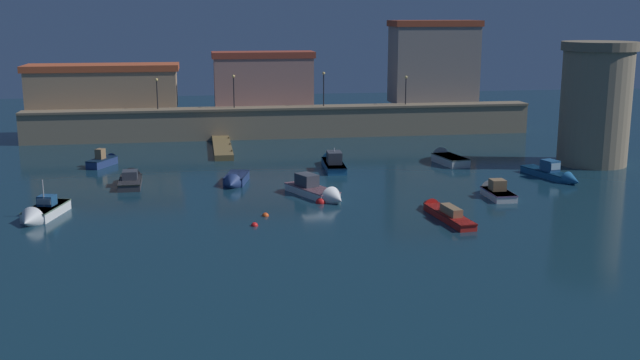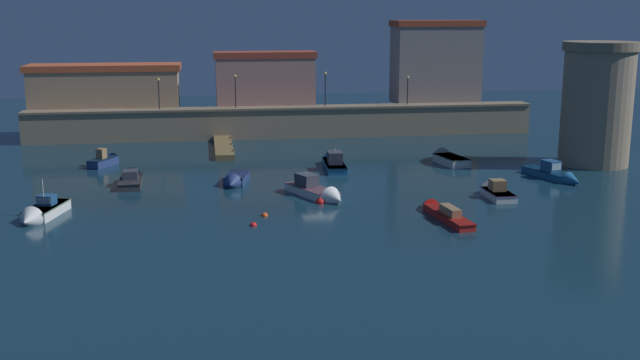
{
  "view_description": "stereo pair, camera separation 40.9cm",
  "coord_description": "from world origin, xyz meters",
  "px_view_note": "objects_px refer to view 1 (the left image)",
  "views": [
    {
      "loc": [
        -9.23,
        -59.73,
        13.73
      ],
      "look_at": [
        0.0,
        -1.19,
        0.71
      ],
      "focal_mm": 43.16,
      "sensor_mm": 36.0,
      "label": 1
    },
    {
      "loc": [
        -8.83,
        -59.8,
        13.73
      ],
      "look_at": [
        0.0,
        -1.19,
        0.71
      ],
      "focal_mm": 43.16,
      "sensor_mm": 36.0,
      "label": 2
    }
  ],
  "objects_px": {
    "quay_lamp_2": "(324,84)",
    "mooring_buoy_0": "(254,226)",
    "moored_boat_1": "(105,160)",
    "moored_boat_8": "(319,192)",
    "quay_lamp_3": "(406,85)",
    "moored_boat_7": "(443,212)",
    "moored_boat_9": "(554,174)",
    "quay_lamp_1": "(234,86)",
    "mooring_buoy_2": "(321,203)",
    "moored_boat_5": "(333,162)",
    "moored_boat_6": "(131,179)",
    "mooring_buoy_1": "(265,216)",
    "moored_boat_0": "(41,213)",
    "moored_boat_4": "(446,158)",
    "fortress_tower": "(596,103)",
    "moored_boat_2": "(495,191)",
    "quay_lamp_0": "(157,89)",
    "moored_boat_3": "(235,180)"
  },
  "relations": [
    {
      "from": "quay_lamp_1",
      "to": "moored_boat_8",
      "type": "xyz_separation_m",
      "value": [
        4.91,
        -28.59,
        -5.36
      ]
    },
    {
      "from": "quay_lamp_3",
      "to": "moored_boat_0",
      "type": "xyz_separation_m",
      "value": [
        -33.92,
        -31.79,
        -5.17
      ]
    },
    {
      "from": "quay_lamp_0",
      "to": "quay_lamp_2",
      "type": "relative_size",
      "value": 0.88
    },
    {
      "from": "mooring_buoy_2",
      "to": "quay_lamp_1",
      "type": "bearing_deg",
      "value": 99.01
    },
    {
      "from": "moored_boat_0",
      "to": "moored_boat_5",
      "type": "bearing_deg",
      "value": 137.12
    },
    {
      "from": "quay_lamp_3",
      "to": "mooring_buoy_0",
      "type": "distance_m",
      "value": 41.19
    },
    {
      "from": "fortress_tower",
      "to": "mooring_buoy_2",
      "type": "bearing_deg",
      "value": -158.27
    },
    {
      "from": "mooring_buoy_1",
      "to": "moored_boat_8",
      "type": "bearing_deg",
      "value": 46.84
    },
    {
      "from": "quay_lamp_2",
      "to": "moored_boat_8",
      "type": "relative_size",
      "value": 0.57
    },
    {
      "from": "moored_boat_1",
      "to": "moored_boat_4",
      "type": "xyz_separation_m",
      "value": [
        31.13,
        -3.56,
        -0.07
      ]
    },
    {
      "from": "moored_boat_4",
      "to": "moored_boat_7",
      "type": "bearing_deg",
      "value": 151.59
    },
    {
      "from": "quay_lamp_2",
      "to": "moored_boat_9",
      "type": "relative_size",
      "value": 0.56
    },
    {
      "from": "moored_boat_5",
      "to": "mooring_buoy_0",
      "type": "relative_size",
      "value": 14.98
    },
    {
      "from": "quay_lamp_3",
      "to": "mooring_buoy_0",
      "type": "height_order",
      "value": "quay_lamp_3"
    },
    {
      "from": "moored_boat_6",
      "to": "moored_boat_1",
      "type": "bearing_deg",
      "value": 18.11
    },
    {
      "from": "moored_boat_8",
      "to": "moored_boat_0",
      "type": "bearing_deg",
      "value": -105.7
    },
    {
      "from": "moored_boat_0",
      "to": "mooring_buoy_0",
      "type": "xyz_separation_m",
      "value": [
        14.13,
        -3.9,
        -0.43
      ]
    },
    {
      "from": "moored_boat_1",
      "to": "moored_boat_7",
      "type": "relative_size",
      "value": 0.58
    },
    {
      "from": "moored_boat_5",
      "to": "moored_boat_7",
      "type": "distance_m",
      "value": 18.67
    },
    {
      "from": "moored_boat_4",
      "to": "mooring_buoy_2",
      "type": "distance_m",
      "value": 19.33
    },
    {
      "from": "moored_boat_4",
      "to": "mooring_buoy_1",
      "type": "relative_size",
      "value": 11.38
    },
    {
      "from": "moored_boat_1",
      "to": "moored_boat_8",
      "type": "bearing_deg",
      "value": -104.79
    },
    {
      "from": "moored_boat_8",
      "to": "mooring_buoy_0",
      "type": "distance_m",
      "value": 8.92
    },
    {
      "from": "moored_boat_1",
      "to": "mooring_buoy_0",
      "type": "relative_size",
      "value": 9.14
    },
    {
      "from": "moored_boat_9",
      "to": "quay_lamp_2",
      "type": "bearing_deg",
      "value": -163.18
    },
    {
      "from": "moored_boat_3",
      "to": "moored_boat_7",
      "type": "xyz_separation_m",
      "value": [
        13.59,
        -12.22,
        -0.07
      ]
    },
    {
      "from": "mooring_buoy_0",
      "to": "mooring_buoy_1",
      "type": "bearing_deg",
      "value": 68.61
    },
    {
      "from": "moored_boat_6",
      "to": "mooring_buoy_1",
      "type": "xyz_separation_m",
      "value": [
        9.95,
        -11.8,
        -0.38
      ]
    },
    {
      "from": "quay_lamp_3",
      "to": "moored_boat_6",
      "type": "height_order",
      "value": "quay_lamp_3"
    },
    {
      "from": "mooring_buoy_0",
      "to": "mooring_buoy_1",
      "type": "relative_size",
      "value": 1.0
    },
    {
      "from": "quay_lamp_2",
      "to": "moored_boat_7",
      "type": "bearing_deg",
      "value": -85.87
    },
    {
      "from": "quay_lamp_0",
      "to": "moored_boat_8",
      "type": "bearing_deg",
      "value": -65.35
    },
    {
      "from": "moored_boat_7",
      "to": "moored_boat_4",
      "type": "bearing_deg",
      "value": -24.92
    },
    {
      "from": "moored_boat_4",
      "to": "moored_boat_5",
      "type": "xyz_separation_m",
      "value": [
        -10.75,
        -0.43,
        0.07
      ]
    },
    {
      "from": "moored_boat_0",
      "to": "moored_boat_4",
      "type": "distance_m",
      "value": 36.48
    },
    {
      "from": "quay_lamp_2",
      "to": "moored_boat_5",
      "type": "height_order",
      "value": "quay_lamp_2"
    },
    {
      "from": "quay_lamp_1",
      "to": "quay_lamp_3",
      "type": "distance_m",
      "value": 19.33
    },
    {
      "from": "moored_boat_1",
      "to": "moored_boat_5",
      "type": "relative_size",
      "value": 0.61
    },
    {
      "from": "moored_boat_0",
      "to": "moored_boat_5",
      "type": "distance_m",
      "value": 26.8
    },
    {
      "from": "moored_boat_1",
      "to": "mooring_buoy_2",
      "type": "relative_size",
      "value": 5.55
    },
    {
      "from": "quay_lamp_2",
      "to": "mooring_buoy_0",
      "type": "relative_size",
      "value": 7.92
    },
    {
      "from": "quay_lamp_1",
      "to": "mooring_buoy_2",
      "type": "bearing_deg",
      "value": -80.99
    },
    {
      "from": "moored_boat_2",
      "to": "moored_boat_9",
      "type": "distance_m",
      "value": 8.69
    },
    {
      "from": "quay_lamp_0",
      "to": "moored_boat_7",
      "type": "relative_size",
      "value": 0.44
    },
    {
      "from": "quay_lamp_3",
      "to": "moored_boat_2",
      "type": "relative_size",
      "value": 0.72
    },
    {
      "from": "moored_boat_7",
      "to": "mooring_buoy_2",
      "type": "relative_size",
      "value": 9.51
    },
    {
      "from": "moored_boat_6",
      "to": "moored_boat_7",
      "type": "xyz_separation_m",
      "value": [
        21.97,
        -13.87,
        -0.06
      ]
    },
    {
      "from": "moored_boat_9",
      "to": "moored_boat_6",
      "type": "bearing_deg",
      "value": -110.77
    },
    {
      "from": "fortress_tower",
      "to": "mooring_buoy_0",
      "type": "height_order",
      "value": "fortress_tower"
    },
    {
      "from": "quay_lamp_2",
      "to": "moored_boat_2",
      "type": "relative_size",
      "value": 0.84
    }
  ]
}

